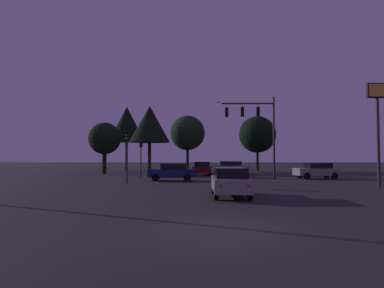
{
  "coord_description": "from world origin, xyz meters",
  "views": [
    {
      "loc": [
        -0.77,
        -9.12,
        2.09
      ],
      "look_at": [
        -1.11,
        21.31,
        3.3
      ],
      "focal_mm": 29.9,
      "sensor_mm": 36.0,
      "label": 1
    }
  ],
  "objects_px": {
    "car_parked_lot": "(203,168)",
    "store_sign_illuminated": "(378,111)",
    "tree_lot_edge": "(105,139)",
    "traffic_light_corner_left": "(127,145)",
    "tree_center_horizon": "(127,124)",
    "car_crossing_right": "(172,172)",
    "car_crossing_left": "(317,170)",
    "tree_behind_sign": "(150,124)",
    "car_nearside_lane": "(230,181)",
    "traffic_light_corner_right": "(141,149)",
    "tree_left_far": "(257,135)",
    "tree_right_cluster": "(188,133)",
    "car_far_lane": "(232,167)",
    "traffic_signal_mast_arm": "(257,122)"
  },
  "relations": [
    {
      "from": "traffic_light_corner_left",
      "to": "car_far_lane",
      "type": "relative_size",
      "value": 1.0
    },
    {
      "from": "car_far_lane",
      "to": "tree_lot_edge",
      "type": "height_order",
      "value": "tree_lot_edge"
    },
    {
      "from": "car_crossing_left",
      "to": "tree_center_horizon",
      "type": "bearing_deg",
      "value": 144.29
    },
    {
      "from": "car_nearside_lane",
      "to": "traffic_light_corner_right",
      "type": "bearing_deg",
      "value": 115.66
    },
    {
      "from": "car_nearside_lane",
      "to": "tree_center_horizon",
      "type": "distance_m",
      "value": 31.97
    },
    {
      "from": "car_crossing_right",
      "to": "tree_lot_edge",
      "type": "distance_m",
      "value": 14.83
    },
    {
      "from": "tree_behind_sign",
      "to": "tree_lot_edge",
      "type": "xyz_separation_m",
      "value": [
        -5.06,
        -3.21,
        -2.11
      ]
    },
    {
      "from": "tree_center_horizon",
      "to": "tree_right_cluster",
      "type": "height_order",
      "value": "tree_center_horizon"
    },
    {
      "from": "car_far_lane",
      "to": "store_sign_illuminated",
      "type": "height_order",
      "value": "store_sign_illuminated"
    },
    {
      "from": "car_nearside_lane",
      "to": "tree_lot_edge",
      "type": "height_order",
      "value": "tree_lot_edge"
    },
    {
      "from": "car_nearside_lane",
      "to": "tree_center_horizon",
      "type": "xyz_separation_m",
      "value": [
        -11.76,
        29.12,
        5.98
      ]
    },
    {
      "from": "traffic_signal_mast_arm",
      "to": "tree_right_cluster",
      "type": "distance_m",
      "value": 17.95
    },
    {
      "from": "car_parked_lot",
      "to": "tree_lot_edge",
      "type": "height_order",
      "value": "tree_lot_edge"
    },
    {
      "from": "store_sign_illuminated",
      "to": "tree_right_cluster",
      "type": "height_order",
      "value": "tree_right_cluster"
    },
    {
      "from": "traffic_light_corner_left",
      "to": "car_crossing_left",
      "type": "height_order",
      "value": "traffic_light_corner_left"
    },
    {
      "from": "car_parked_lot",
      "to": "store_sign_illuminated",
      "type": "height_order",
      "value": "store_sign_illuminated"
    },
    {
      "from": "traffic_light_corner_left",
      "to": "tree_center_horizon",
      "type": "bearing_deg",
      "value": 102.32
    },
    {
      "from": "tree_center_horizon",
      "to": "tree_lot_edge",
      "type": "bearing_deg",
      "value": -99.79
    },
    {
      "from": "traffic_signal_mast_arm",
      "to": "car_crossing_left",
      "type": "distance_m",
      "value": 7.35
    },
    {
      "from": "traffic_light_corner_left",
      "to": "car_nearside_lane",
      "type": "distance_m",
      "value": 11.26
    },
    {
      "from": "tree_center_horizon",
      "to": "car_crossing_left",
      "type": "bearing_deg",
      "value": -35.71
    },
    {
      "from": "car_nearside_lane",
      "to": "car_parked_lot",
      "type": "xyz_separation_m",
      "value": [
        -1.02,
        19.48,
        0.0
      ]
    },
    {
      "from": "car_parked_lot",
      "to": "car_crossing_left",
      "type": "bearing_deg",
      "value": -28.33
    },
    {
      "from": "tree_left_far",
      "to": "tree_center_horizon",
      "type": "xyz_separation_m",
      "value": [
        -19.07,
        -1.29,
        1.42
      ]
    },
    {
      "from": "traffic_signal_mast_arm",
      "to": "car_parked_lot",
      "type": "relative_size",
      "value": 1.83
    },
    {
      "from": "traffic_signal_mast_arm",
      "to": "store_sign_illuminated",
      "type": "bearing_deg",
      "value": -52.61
    },
    {
      "from": "tree_lot_edge",
      "to": "car_far_lane",
      "type": "bearing_deg",
      "value": 4.91
    },
    {
      "from": "tree_behind_sign",
      "to": "tree_lot_edge",
      "type": "bearing_deg",
      "value": -147.61
    },
    {
      "from": "traffic_signal_mast_arm",
      "to": "car_crossing_left",
      "type": "xyz_separation_m",
      "value": [
        5.76,
        0.43,
        -4.55
      ]
    },
    {
      "from": "car_parked_lot",
      "to": "car_crossing_right",
      "type": "bearing_deg",
      "value": -108.4
    },
    {
      "from": "traffic_light_corner_right",
      "to": "tree_center_horizon",
      "type": "relative_size",
      "value": 0.42
    },
    {
      "from": "tree_lot_edge",
      "to": "car_parked_lot",
      "type": "bearing_deg",
      "value": -12.69
    },
    {
      "from": "car_crossing_right",
      "to": "tree_lot_edge",
      "type": "height_order",
      "value": "tree_lot_edge"
    },
    {
      "from": "store_sign_illuminated",
      "to": "tree_lot_edge",
      "type": "xyz_separation_m",
      "value": [
        -23.39,
        17.41,
        -0.86
      ]
    },
    {
      "from": "tree_left_far",
      "to": "tree_behind_sign",
      "type": "bearing_deg",
      "value": -161.69
    },
    {
      "from": "car_nearside_lane",
      "to": "car_crossing_right",
      "type": "bearing_deg",
      "value": 109.26
    },
    {
      "from": "store_sign_illuminated",
      "to": "tree_lot_edge",
      "type": "distance_m",
      "value": 29.17
    },
    {
      "from": "tree_behind_sign",
      "to": "tree_lot_edge",
      "type": "relative_size",
      "value": 1.41
    },
    {
      "from": "car_far_lane",
      "to": "tree_lot_edge",
      "type": "distance_m",
      "value": 16.12
    },
    {
      "from": "traffic_signal_mast_arm",
      "to": "car_nearside_lane",
      "type": "xyz_separation_m",
      "value": [
        -3.93,
        -13.27,
        -4.55
      ]
    },
    {
      "from": "car_parked_lot",
      "to": "tree_center_horizon",
      "type": "xyz_separation_m",
      "value": [
        -10.74,
        9.64,
        5.98
      ]
    },
    {
      "from": "car_crossing_right",
      "to": "tree_left_far",
      "type": "relative_size",
      "value": 0.52
    },
    {
      "from": "car_crossing_right",
      "to": "car_far_lane",
      "type": "distance_m",
      "value": 14.13
    },
    {
      "from": "traffic_signal_mast_arm",
      "to": "tree_right_cluster",
      "type": "xyz_separation_m",
      "value": [
        -6.91,
        16.56,
        0.21
      ]
    },
    {
      "from": "car_crossing_right",
      "to": "tree_left_far",
      "type": "bearing_deg",
      "value": 60.1
    },
    {
      "from": "tree_behind_sign",
      "to": "tree_center_horizon",
      "type": "bearing_deg",
      "value": 135.79
    },
    {
      "from": "traffic_light_corner_right",
      "to": "tree_left_far",
      "type": "height_order",
      "value": "tree_left_far"
    },
    {
      "from": "car_far_lane",
      "to": "car_parked_lot",
      "type": "bearing_deg",
      "value": -132.82
    },
    {
      "from": "traffic_light_corner_left",
      "to": "car_parked_lot",
      "type": "xyz_separation_m",
      "value": [
        6.2,
        11.12,
        -2.22
      ]
    },
    {
      "from": "car_crossing_left",
      "to": "tree_lot_edge",
      "type": "bearing_deg",
      "value": 159.51
    }
  ]
}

